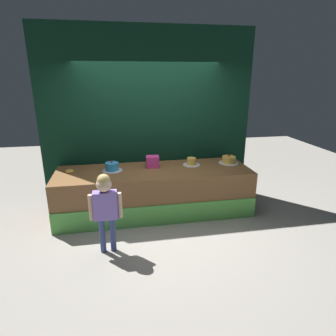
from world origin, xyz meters
TOP-DOWN VIEW (x-y plane):
  - ground_plane at (0.00, 0.00)m, footprint 12.00×12.00m
  - stage_platform at (0.00, 0.50)m, footprint 3.25×1.04m
  - curtain_backdrop at (0.00, 1.12)m, footprint 3.78×0.08m
  - child_figure at (-0.78, -0.57)m, footprint 0.43×0.20m
  - pink_box at (0.00, 0.67)m, footprint 0.22×0.19m
  - donut at (-1.38, 0.63)m, footprint 0.13×0.13m
  - cake_left at (-0.69, 0.59)m, footprint 0.33×0.33m
  - cake_center at (0.69, 0.65)m, footprint 0.31×0.31m
  - cake_right at (1.38, 0.64)m, footprint 0.35×0.35m

SIDE VIEW (x-z plane):
  - ground_plane at x=0.00m, z-range 0.00..0.00m
  - stage_platform at x=0.00m, z-range 0.00..0.76m
  - child_figure at x=-0.78m, z-range 0.16..1.27m
  - donut at x=-1.38m, z-range 0.76..0.80m
  - cake_center at x=0.69m, z-range 0.75..0.89m
  - cake_right at x=1.38m, z-range 0.74..0.91m
  - cake_left at x=-0.69m, z-range 0.74..0.91m
  - pink_box at x=0.00m, z-range 0.76..0.96m
  - curtain_backdrop at x=0.00m, z-range 0.00..3.09m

